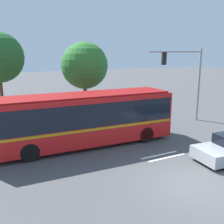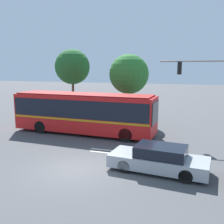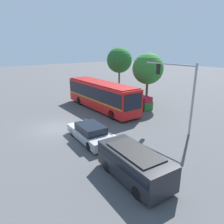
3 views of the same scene
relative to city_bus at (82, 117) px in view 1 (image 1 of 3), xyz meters
The scene contains 8 objects.
ground_plane 7.50m from the city_bus, 69.37° to the right, with size 140.00×140.00×0.00m, color #4C4C4F.
city_bus is the anchor object (origin of this frame).
traffic_light_pole 9.77m from the city_bus, ahead, with size 5.16×0.24×5.85m.
flowering_hedge 3.94m from the city_bus, 77.15° to the left, with size 6.54×1.39×1.51m.
street_tree_centre 6.32m from the city_bus, 66.37° to the left, with size 3.68×3.68×6.37m.
lane_stripe_near 5.02m from the city_bus, 46.88° to the right, with size 2.40×0.16×0.01m, color silver.
lane_stripe_mid 5.45m from the city_bus, 49.47° to the right, with size 2.40×0.16×0.01m, color silver.
lane_stripe_far 7.89m from the city_bus, 28.79° to the right, with size 2.40×0.16×0.01m, color silver.
Camera 1 is at (-7.89, -7.36, 5.56)m, focal length 41.67 mm.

